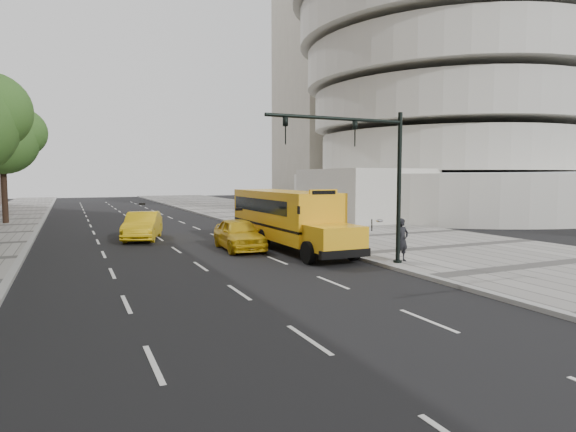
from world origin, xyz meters
name	(u,v)px	position (x,y,z in m)	size (l,w,h in m)	color
ground	(195,249)	(0.00, 0.00, 0.00)	(140.00, 140.00, 0.00)	black
sidewalk_museum	(385,236)	(12.00, 0.00, 0.07)	(12.00, 140.00, 0.15)	gray
curb_museum	(299,241)	(6.00, 0.00, 0.07)	(0.30, 140.00, 0.15)	gray
curb_far	(21,258)	(-8.00, 0.00, 0.07)	(0.30, 140.00, 0.15)	gray
guggenheim	(417,87)	(29.37, 18.51, 13.58)	(33.20, 42.20, 35.00)	silver
tree_c	(3,139)	(-10.40, 18.63, 6.69)	(6.07, 5.39, 9.35)	black
school_bus	(286,214)	(4.50, -1.50, 1.76)	(2.96, 11.56, 3.19)	#EDA817
taxi_near	(239,234)	(2.00, -1.20, 0.81)	(1.91, 4.76, 1.62)	gold
taxi_far	(143,226)	(-1.98, 4.95, 0.83)	(1.75, 5.02, 1.66)	gold
pedestrian	(402,240)	(6.93, -8.20, 1.07)	(0.67, 0.44, 1.85)	black
traffic_signal	(371,168)	(5.19, -8.35, 4.09)	(6.18, 0.36, 6.40)	black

